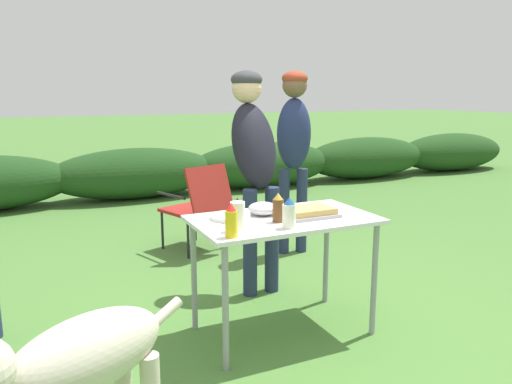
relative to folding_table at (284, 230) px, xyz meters
The scene contains 15 objects.
ground_plane 0.66m from the folding_table, ahead, with size 60.00×60.00×0.00m, color #477533.
shrub_hedge 4.46m from the folding_table, 90.00° to the left, with size 14.40×0.90×0.71m.
folding_table is the anchor object (origin of this frame).
food_tray 0.19m from the folding_table, 12.39° to the right, with size 0.33×0.24×0.06m.
plate_stack 0.34m from the folding_table, 160.02° to the left, with size 0.24×0.24×0.02m, color white.
mixing_bowl 0.19m from the folding_table, 125.31° to the left, with size 0.18×0.18×0.08m, color silver.
paper_cup_stack 0.43m from the folding_table, 157.27° to the right, with size 0.08×0.08×0.16m, color white.
mayo_bottle 0.28m from the folding_table, 110.89° to the right, with size 0.08×0.08×0.17m.
bbq_sauce_bottle 0.37m from the folding_table, 168.43° to the right, with size 0.06×0.06×0.17m.
beer_bottle 0.19m from the folding_table, 136.12° to the right, with size 0.07×0.07×0.17m.
mustard_bottle 0.53m from the folding_table, 150.70° to the right, with size 0.07×0.07×0.18m.
standing_person_in_dark_puffer 0.84m from the folding_table, 79.40° to the left, with size 0.34×0.47×1.64m.
standing_person_in_olive_jacket 1.64m from the folding_table, 58.78° to the left, with size 0.35×0.29×1.67m.
dog 1.50m from the folding_table, 149.80° to the right, with size 0.97×0.58×0.72m.
camp_chair_green_behind_table 1.76m from the folding_table, 88.79° to the left, with size 0.64×0.71×0.83m.
Camera 1 is at (-1.39, -2.58, 1.49)m, focal length 35.00 mm.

